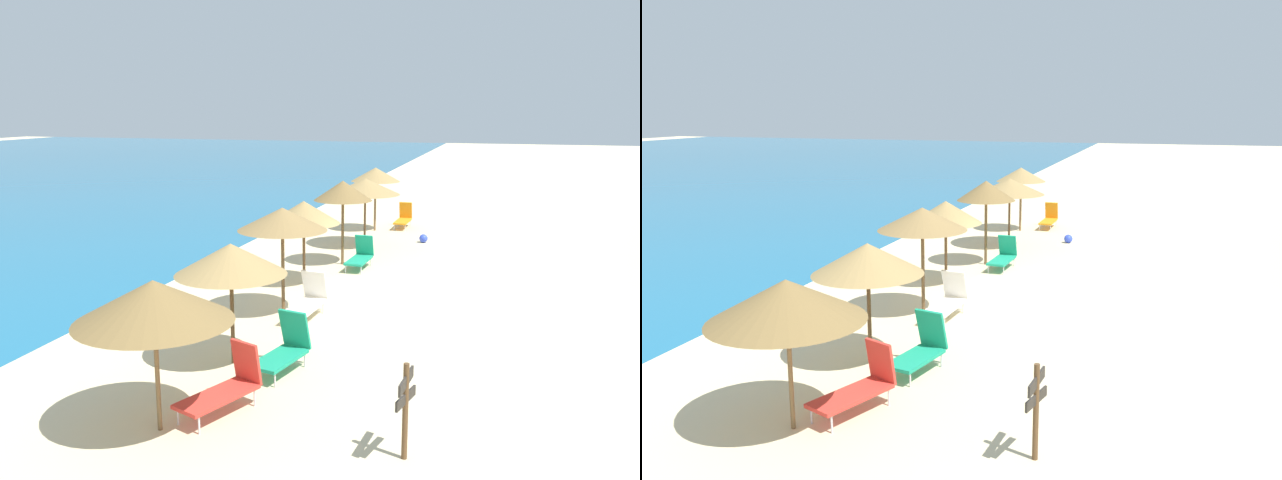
% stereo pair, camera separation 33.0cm
% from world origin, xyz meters
% --- Properties ---
extents(ground_plane, '(160.00, 160.00, 0.00)m').
position_xyz_m(ground_plane, '(0.00, 0.00, 0.00)').
color(ground_plane, beige).
extents(beach_umbrella_0, '(2.61, 2.61, 2.58)m').
position_xyz_m(beach_umbrella_0, '(-8.77, 2.04, 2.24)').
color(beach_umbrella_0, brown).
rests_on(beach_umbrella_0, ground_plane).
extents(beach_umbrella_1, '(2.32, 2.32, 2.57)m').
position_xyz_m(beach_umbrella_1, '(-5.72, 2.06, 2.24)').
color(beach_umbrella_1, brown).
rests_on(beach_umbrella_1, ground_plane).
extents(beach_umbrella_2, '(2.30, 2.30, 2.79)m').
position_xyz_m(beach_umbrella_2, '(-2.26, 2.19, 2.49)').
color(beach_umbrella_2, brown).
rests_on(beach_umbrella_2, ground_plane).
extents(beach_umbrella_3, '(2.18, 2.18, 2.54)m').
position_xyz_m(beach_umbrella_3, '(0.70, 2.58, 2.20)').
color(beach_umbrella_3, brown).
rests_on(beach_umbrella_3, ground_plane).
extents(beach_umbrella_4, '(1.97, 1.97, 2.87)m').
position_xyz_m(beach_umbrella_4, '(3.46, 2.10, 2.52)').
color(beach_umbrella_4, brown).
rests_on(beach_umbrella_4, ground_plane).
extents(beach_umbrella_5, '(2.64, 2.64, 2.62)m').
position_xyz_m(beach_umbrella_5, '(6.56, 2.04, 2.32)').
color(beach_umbrella_5, brown).
rests_on(beach_umbrella_5, ground_plane).
extents(beach_umbrella_6, '(2.10, 2.10, 2.73)m').
position_xyz_m(beach_umbrella_6, '(9.88, 2.34, 2.43)').
color(beach_umbrella_6, brown).
rests_on(beach_umbrella_6, ground_plane).
extents(lounge_chair_0, '(1.72, 1.16, 1.16)m').
position_xyz_m(lounge_chair_0, '(-7.81, 1.26, 0.47)').
color(lounge_chair_0, red).
rests_on(lounge_chair_0, ground_plane).
extents(lounge_chair_1, '(1.58, 0.68, 1.04)m').
position_xyz_m(lounge_chair_1, '(3.12, 1.40, 0.42)').
color(lounge_chair_1, '#199972').
rests_on(lounge_chair_1, ground_plane).
extents(lounge_chair_2, '(1.68, 0.73, 1.13)m').
position_xyz_m(lounge_chair_2, '(-2.35, 1.49, 0.45)').
color(lounge_chair_2, white).
rests_on(lounge_chair_2, ground_plane).
extents(lounge_chair_3, '(1.56, 0.94, 1.19)m').
position_xyz_m(lounge_chair_3, '(-5.81, 0.89, 0.48)').
color(lounge_chair_3, '#199972').
rests_on(lounge_chair_3, ground_plane).
extents(lounge_chair_4, '(1.59, 0.59, 1.07)m').
position_xyz_m(lounge_chair_4, '(10.96, 1.27, 0.42)').
color(lounge_chair_4, orange).
rests_on(lounge_chair_4, ground_plane).
extents(wooden_signpost, '(0.84, 0.20, 1.55)m').
position_xyz_m(wooden_signpost, '(-8.52, -2.02, 0.94)').
color(wooden_signpost, brown).
rests_on(wooden_signpost, ground_plane).
extents(beach_ball, '(0.34, 0.34, 0.34)m').
position_xyz_m(beach_ball, '(7.89, -0.05, 0.17)').
color(beach_ball, blue).
rests_on(beach_ball, ground_plane).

